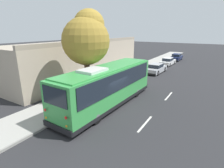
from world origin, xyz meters
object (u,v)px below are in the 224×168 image
at_px(parked_sedan_silver, 156,69).
at_px(parked_sedan_navy, 176,57).
at_px(street_tree, 87,38).
at_px(sign_post_far, 62,103).
at_px(fire_hydrant, 128,76).
at_px(shuttle_bus, 108,84).
at_px(sign_post_near, 45,110).
at_px(parked_sedan_white, 168,62).

height_order(parked_sedan_silver, parked_sedan_navy, parked_sedan_silver).
relative_size(parked_sedan_silver, street_tree, 0.63).
height_order(street_tree, sign_post_far, street_tree).
bearing_deg(parked_sedan_navy, fire_hydrant, 175.16).
bearing_deg(parked_sedan_navy, street_tree, 176.21).
bearing_deg(parked_sedan_navy, sign_post_far, 177.32).
distance_m(shuttle_bus, sign_post_near, 5.14).
relative_size(shuttle_bus, fire_hydrant, 13.21).
distance_m(parked_sedan_silver, parked_sedan_white, 7.07).
xyz_separation_m(shuttle_bus, parked_sedan_white, (20.38, 0.46, -1.22)).
distance_m(sign_post_far, fire_hydrant, 10.84).
xyz_separation_m(parked_sedan_navy, fire_hydrant, (-18.70, 1.70, -0.06)).
xyz_separation_m(parked_sedan_white, sign_post_far, (-23.59, 1.40, 0.33)).
bearing_deg(sign_post_near, fire_hydrant, 0.60).
relative_size(shuttle_bus, street_tree, 1.43).
bearing_deg(fire_hydrant, parked_sedan_white, -6.82).
distance_m(parked_sedan_white, sign_post_near, 25.14).
bearing_deg(sign_post_far, parked_sedan_white, -3.39).
height_order(sign_post_near, sign_post_far, sign_post_near).
bearing_deg(street_tree, shuttle_bus, -95.29).
bearing_deg(shuttle_bus, parked_sedan_white, 3.11).
bearing_deg(street_tree, sign_post_far, -174.54).
distance_m(shuttle_bus, parked_sedan_silver, 13.37).
bearing_deg(parked_sedan_white, parked_sedan_silver, -176.53).
bearing_deg(fire_hydrant, sign_post_far, -179.32).
xyz_separation_m(parked_sedan_silver, parked_sedan_white, (7.07, 0.15, -0.03)).
bearing_deg(parked_sedan_white, shuttle_bus, -176.42).
xyz_separation_m(parked_sedan_navy, sign_post_far, (-29.53, 1.58, 0.30)).
bearing_deg(sign_post_near, parked_sedan_white, -3.18).
bearing_deg(shuttle_bus, fire_hydrant, 16.39).
xyz_separation_m(shuttle_bus, sign_post_far, (-3.20, 1.86, -0.89)).
xyz_separation_m(parked_sedan_silver, parked_sedan_navy, (13.01, -0.03, -0.00)).
distance_m(parked_sedan_silver, fire_hydrant, 5.92).
bearing_deg(street_tree, parked_sedan_silver, -8.10).
xyz_separation_m(parked_sedan_white, street_tree, (-20.18, 1.72, 4.76)).
xyz_separation_m(shuttle_bus, parked_sedan_navy, (26.33, 0.28, -1.19)).
relative_size(street_tree, sign_post_far, 5.04).
distance_m(parked_sedan_white, sign_post_far, 23.63).
relative_size(parked_sedan_navy, street_tree, 0.60).
relative_size(parked_sedan_silver, fire_hydrant, 5.87).
height_order(parked_sedan_navy, sign_post_far, sign_post_far).
bearing_deg(fire_hydrant, sign_post_near, -179.40).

